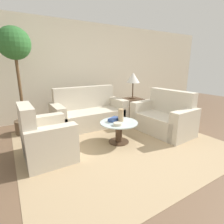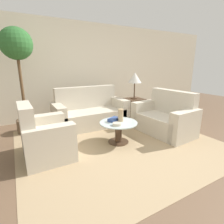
{
  "view_description": "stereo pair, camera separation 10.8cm",
  "coord_description": "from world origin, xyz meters",
  "px_view_note": "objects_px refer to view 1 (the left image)",
  "views": [
    {
      "loc": [
        -1.77,
        -1.9,
        1.46
      ],
      "look_at": [
        -0.03,
        0.95,
        0.55
      ],
      "focal_mm": 28.0,
      "sensor_mm": 36.0,
      "label": 1
    },
    {
      "loc": [
        -1.67,
        -1.96,
        1.46
      ],
      "look_at": [
        -0.03,
        0.95,
        0.55
      ],
      "focal_mm": 28.0,
      "sensor_mm": 36.0,
      "label": 2
    }
  ],
  "objects_px": {
    "sofa_main": "(89,114)",
    "armchair": "(44,141)",
    "table_lamp": "(133,78)",
    "potted_plant": "(16,59)",
    "coffee_table": "(119,129)",
    "vase": "(121,115)",
    "bowl": "(118,124)",
    "book_stack": "(114,119)",
    "loveseat": "(164,119)"
  },
  "relations": [
    {
      "from": "potted_plant",
      "to": "loveseat",
      "type": "bearing_deg",
      "value": -29.31
    },
    {
      "from": "loveseat",
      "to": "bowl",
      "type": "relative_size",
      "value": 8.91
    },
    {
      "from": "book_stack",
      "to": "vase",
      "type": "bearing_deg",
      "value": -66.38
    },
    {
      "from": "sofa_main",
      "to": "vase",
      "type": "height_order",
      "value": "sofa_main"
    },
    {
      "from": "potted_plant",
      "to": "bowl",
      "type": "height_order",
      "value": "potted_plant"
    },
    {
      "from": "bowl",
      "to": "book_stack",
      "type": "bearing_deg",
      "value": 71.9
    },
    {
      "from": "coffee_table",
      "to": "vase",
      "type": "bearing_deg",
      "value": 26.6
    },
    {
      "from": "potted_plant",
      "to": "vase",
      "type": "relative_size",
      "value": 9.02
    },
    {
      "from": "potted_plant",
      "to": "armchair",
      "type": "bearing_deg",
      "value": -83.58
    },
    {
      "from": "vase",
      "to": "bowl",
      "type": "xyz_separation_m",
      "value": [
        -0.19,
        -0.18,
        -0.1
      ]
    },
    {
      "from": "sofa_main",
      "to": "potted_plant",
      "type": "xyz_separation_m",
      "value": [
        -1.4,
        0.26,
        1.27
      ]
    },
    {
      "from": "coffee_table",
      "to": "bowl",
      "type": "relative_size",
      "value": 4.71
    },
    {
      "from": "armchair",
      "to": "table_lamp",
      "type": "distance_m",
      "value": 2.81
    },
    {
      "from": "armchair",
      "to": "bowl",
      "type": "bearing_deg",
      "value": -102.99
    },
    {
      "from": "sofa_main",
      "to": "vase",
      "type": "relative_size",
      "value": 7.24
    },
    {
      "from": "coffee_table",
      "to": "book_stack",
      "type": "bearing_deg",
      "value": 106.95
    },
    {
      "from": "sofa_main",
      "to": "armchair",
      "type": "relative_size",
      "value": 1.94
    },
    {
      "from": "vase",
      "to": "bowl",
      "type": "relative_size",
      "value": 1.59
    },
    {
      "from": "table_lamp",
      "to": "armchair",
      "type": "bearing_deg",
      "value": -158.61
    },
    {
      "from": "table_lamp",
      "to": "book_stack",
      "type": "height_order",
      "value": "table_lamp"
    },
    {
      "from": "potted_plant",
      "to": "bowl",
      "type": "relative_size",
      "value": 14.32
    },
    {
      "from": "vase",
      "to": "bowl",
      "type": "height_order",
      "value": "vase"
    },
    {
      "from": "vase",
      "to": "table_lamp",
      "type": "bearing_deg",
      "value": 44.05
    },
    {
      "from": "table_lamp",
      "to": "bowl",
      "type": "height_order",
      "value": "table_lamp"
    },
    {
      "from": "potted_plant",
      "to": "book_stack",
      "type": "xyz_separation_m",
      "value": [
        1.45,
        -1.34,
        -1.13
      ]
    },
    {
      "from": "table_lamp",
      "to": "bowl",
      "type": "distance_m",
      "value": 1.92
    },
    {
      "from": "sofa_main",
      "to": "potted_plant",
      "type": "distance_m",
      "value": 1.91
    },
    {
      "from": "sofa_main",
      "to": "bowl",
      "type": "height_order",
      "value": "sofa_main"
    },
    {
      "from": "loveseat",
      "to": "book_stack",
      "type": "relative_size",
      "value": 5.03
    },
    {
      "from": "sofa_main",
      "to": "vase",
      "type": "bearing_deg",
      "value": -82.77
    },
    {
      "from": "table_lamp",
      "to": "loveseat",
      "type": "bearing_deg",
      "value": -89.29
    },
    {
      "from": "loveseat",
      "to": "book_stack",
      "type": "height_order",
      "value": "loveseat"
    },
    {
      "from": "potted_plant",
      "to": "vase",
      "type": "xyz_separation_m",
      "value": [
        1.55,
        -1.43,
        -1.04
      ]
    },
    {
      "from": "armchair",
      "to": "book_stack",
      "type": "height_order",
      "value": "armchair"
    },
    {
      "from": "loveseat",
      "to": "coffee_table",
      "type": "distance_m",
      "value": 1.18
    },
    {
      "from": "bowl",
      "to": "book_stack",
      "type": "relative_size",
      "value": 0.56
    },
    {
      "from": "coffee_table",
      "to": "table_lamp",
      "type": "xyz_separation_m",
      "value": [
        1.17,
        1.1,
        0.85
      ]
    },
    {
      "from": "sofa_main",
      "to": "book_stack",
      "type": "relative_size",
      "value": 6.48
    },
    {
      "from": "potted_plant",
      "to": "coffee_table",
      "type": "bearing_deg",
      "value": -44.6
    },
    {
      "from": "sofa_main",
      "to": "armchair",
      "type": "distance_m",
      "value": 1.66
    },
    {
      "from": "table_lamp",
      "to": "bowl",
      "type": "bearing_deg",
      "value": -136.06
    },
    {
      "from": "coffee_table",
      "to": "table_lamp",
      "type": "distance_m",
      "value": 1.82
    },
    {
      "from": "table_lamp",
      "to": "sofa_main",
      "type": "bearing_deg",
      "value": 175.13
    },
    {
      "from": "vase",
      "to": "book_stack",
      "type": "distance_m",
      "value": 0.16
    },
    {
      "from": "coffee_table",
      "to": "book_stack",
      "type": "height_order",
      "value": "book_stack"
    },
    {
      "from": "loveseat",
      "to": "potted_plant",
      "type": "height_order",
      "value": "potted_plant"
    },
    {
      "from": "sofa_main",
      "to": "table_lamp",
      "type": "distance_m",
      "value": 1.5
    },
    {
      "from": "table_lamp",
      "to": "book_stack",
      "type": "xyz_separation_m",
      "value": [
        -1.21,
        -0.98,
        -0.67
      ]
    },
    {
      "from": "coffee_table",
      "to": "loveseat",
      "type": "bearing_deg",
      "value": -1.63
    },
    {
      "from": "table_lamp",
      "to": "potted_plant",
      "type": "xyz_separation_m",
      "value": [
        -2.66,
        0.36,
        0.46
      ]
    }
  ]
}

